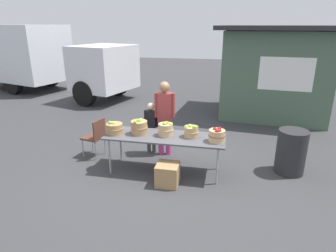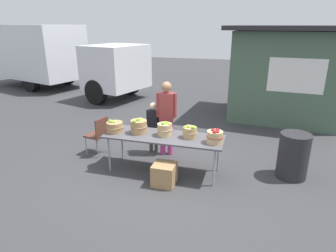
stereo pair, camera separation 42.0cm
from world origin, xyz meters
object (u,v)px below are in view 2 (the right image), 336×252
at_px(market_table, 164,138).
at_px(child_customer, 153,123).
at_px(produce_crate, 164,174).
at_px(apple_basket_green_1, 139,126).
at_px(apple_basket_green_0, 115,127).
at_px(apple_basket_green_3, 190,132).
at_px(vendor_adult, 166,113).
at_px(apple_basket_green_2, 165,129).
at_px(box_truck, 54,55).
at_px(apple_basket_red_0, 215,136).
at_px(trash_barrel, 293,156).
at_px(folding_chair, 98,133).

distance_m(market_table, child_customer, 0.97).
relative_size(market_table, produce_crate, 5.72).
bearing_deg(apple_basket_green_1, apple_basket_green_0, -169.18).
height_order(apple_basket_green_3, vendor_adult, vendor_adult).
xyz_separation_m(apple_basket_green_0, apple_basket_green_2, (1.00, 0.10, 0.02)).
relative_size(market_table, apple_basket_green_3, 8.01).
xyz_separation_m(box_truck, produce_crate, (7.04, -6.62, -1.29)).
distance_m(apple_basket_green_1, apple_basket_red_0, 1.50).
height_order(vendor_adult, trash_barrel, vendor_adult).
bearing_deg(child_customer, apple_basket_green_2, 115.21).
relative_size(market_table, apple_basket_green_2, 7.70).
height_order(apple_basket_green_3, apple_basket_red_0, apple_basket_red_0).
bearing_deg(child_customer, trash_barrel, 165.45).
relative_size(apple_basket_green_3, child_customer, 0.25).
distance_m(apple_basket_green_3, folding_chair, 2.17).
bearing_deg(market_table, apple_basket_green_1, 177.28).
bearing_deg(apple_basket_red_0, child_customer, 148.35).
bearing_deg(apple_basket_green_0, market_table, 3.85).
height_order(apple_basket_red_0, produce_crate, apple_basket_red_0).
relative_size(market_table, child_customer, 1.98).
relative_size(vendor_adult, folding_chair, 1.91).
bearing_deg(folding_chair, apple_basket_green_1, 84.87).
bearing_deg(market_table, produce_crate, -72.13).
relative_size(apple_basket_red_0, box_truck, 0.04).
height_order(apple_basket_green_2, vendor_adult, vendor_adult).
distance_m(child_customer, box_truck, 8.34).
bearing_deg(apple_basket_green_3, apple_basket_green_0, -175.28).
relative_size(vendor_adult, box_truck, 0.21).
distance_m(apple_basket_green_0, trash_barrel, 3.47).
distance_m(apple_basket_green_0, folding_chair, 0.84).
relative_size(apple_basket_green_1, apple_basket_green_2, 1.13).
bearing_deg(market_table, trash_barrel, 10.78).
distance_m(apple_basket_green_0, box_truck, 8.58).
height_order(market_table, produce_crate, market_table).
distance_m(apple_basket_green_0, apple_basket_red_0, 1.98).
xyz_separation_m(market_table, produce_crate, (0.16, -0.49, -0.51)).
distance_m(apple_basket_green_1, apple_basket_green_2, 0.53).
bearing_deg(apple_basket_red_0, vendor_adult, 143.04).
relative_size(market_table, apple_basket_green_0, 6.78).
xyz_separation_m(vendor_adult, trash_barrel, (2.59, -0.34, -0.53)).
relative_size(market_table, apple_basket_red_0, 7.43).
height_order(apple_basket_green_3, box_truck, box_truck).
xyz_separation_m(apple_basket_green_3, folding_chair, (-2.12, 0.31, -0.36)).
xyz_separation_m(apple_basket_green_1, apple_basket_green_3, (1.01, 0.03, -0.03)).
height_order(apple_basket_green_1, produce_crate, apple_basket_green_1).
bearing_deg(apple_basket_green_0, vendor_adult, 46.65).
xyz_separation_m(apple_basket_green_0, folding_chair, (-0.63, 0.43, -0.35)).
relative_size(vendor_adult, child_customer, 1.42).
height_order(apple_basket_green_1, child_customer, child_customer).
bearing_deg(apple_basket_green_0, produce_crate, -20.10).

